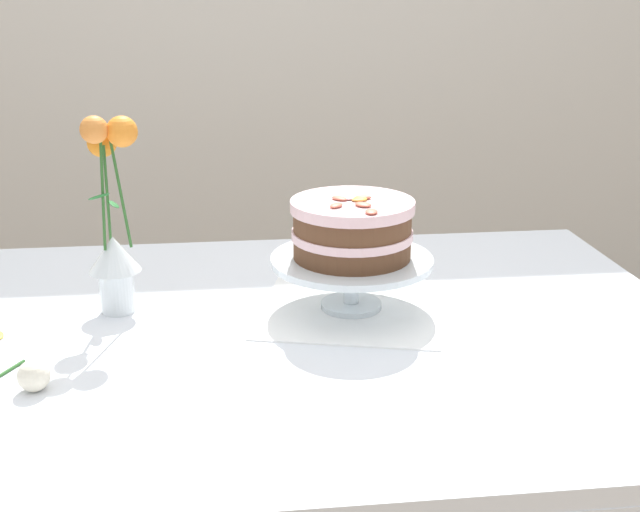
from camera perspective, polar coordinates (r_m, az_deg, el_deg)
The scene contains 6 objects.
dining_table at distance 1.38m, azimuth -1.54°, elevation -8.88°, with size 1.40×1.00×0.74m.
linen_napkin at distance 1.43m, azimuth 2.27°, elevation -3.80°, with size 0.32×0.32×0.00m, color white.
cake_stand at distance 1.40m, azimuth 2.31°, elevation -0.71°, with size 0.29×0.29×0.10m.
layer_cake at distance 1.38m, azimuth 2.35°, elevation 2.02°, with size 0.22×0.22×0.11m.
flower_vase at distance 1.41m, azimuth -14.82°, elevation 2.11°, with size 0.10×0.11×0.35m.
fallen_rose at distance 1.22m, azimuth -20.15°, elevation -8.16°, with size 0.12×0.12×0.05m.
Camera 1 is at (-0.10, -1.23, 1.29)m, focal length 44.06 mm.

